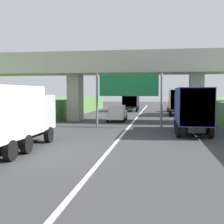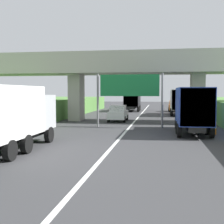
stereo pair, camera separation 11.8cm
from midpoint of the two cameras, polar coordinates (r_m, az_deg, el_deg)
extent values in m
cube|color=white|center=(25.39, 2.81, -3.23)|extent=(0.20, 94.48, 0.01)
cube|color=#ADA89E|center=(32.07, 4.12, 8.27)|extent=(40.00, 4.80, 1.10)
cube|color=#ADA89E|center=(29.98, 3.78, 10.70)|extent=(40.00, 0.36, 1.10)
cube|color=#ADA89E|center=(34.38, 4.44, 9.81)|extent=(40.00, 0.36, 1.10)
cube|color=#9F9A91|center=(33.14, -7.11, 2.78)|extent=(1.30, 2.20, 5.07)
cube|color=#9F9A91|center=(32.10, 15.67, 2.63)|extent=(1.30, 2.20, 5.07)
cylinder|color=slate|center=(26.74, -3.02, 2.24)|extent=(0.18, 0.18, 4.77)
cylinder|color=slate|center=(26.18, 9.30, 2.16)|extent=(0.18, 0.18, 4.77)
cube|color=#167238|center=(26.31, 3.09, 5.11)|extent=(5.20, 0.12, 1.90)
cube|color=white|center=(26.29, 3.08, 5.12)|extent=(4.89, 0.01, 1.67)
cube|color=black|center=(49.68, 3.66, 0.97)|extent=(1.10, 7.30, 0.36)
cube|color=black|center=(52.22, 3.92, 2.46)|extent=(2.10, 2.10, 2.10)
cube|color=#2D3842|center=(53.23, 4.01, 2.81)|extent=(1.89, 0.06, 0.90)
cube|color=black|center=(48.58, 3.55, 2.66)|extent=(2.30, 5.20, 2.60)
cube|color=black|center=(46.01, 3.26, 2.59)|extent=(2.21, 0.04, 2.50)
cylinder|color=black|center=(52.36, 2.85, 0.92)|extent=(0.30, 0.96, 0.96)
cylinder|color=black|center=(52.20, 4.97, 0.91)|extent=(0.30, 0.96, 0.96)
cylinder|color=black|center=(47.33, 2.10, 0.62)|extent=(0.30, 0.96, 0.96)
cylinder|color=black|center=(47.13, 4.68, 0.60)|extent=(0.30, 0.96, 0.96)
cylinder|color=black|center=(49.01, 2.33, 0.73)|extent=(0.30, 0.96, 0.96)
cylinder|color=black|center=(48.82, 4.82, 0.71)|extent=(0.30, 0.96, 0.96)
cube|color=black|center=(41.68, 12.35, 0.35)|extent=(1.10, 7.30, 0.36)
cube|color=red|center=(44.22, 12.16, 2.14)|extent=(2.10, 2.10, 2.10)
cube|color=#2D3842|center=(45.23, 12.09, 2.56)|extent=(1.89, 0.06, 0.90)
cube|color=silver|center=(40.57, 12.47, 2.35)|extent=(2.30, 5.20, 2.60)
cube|color=#A8A8A4|center=(38.00, 12.72, 2.25)|extent=(2.21, 0.04, 2.50)
cylinder|color=black|center=(44.23, 10.88, 0.33)|extent=(0.30, 0.96, 0.96)
cylinder|color=black|center=(44.35, 13.39, 0.30)|extent=(0.30, 0.96, 0.96)
cylinder|color=black|center=(39.16, 11.00, -0.12)|extent=(0.30, 0.96, 0.96)
cylinder|color=black|center=(39.31, 14.12, -0.15)|extent=(0.30, 0.96, 0.96)
cylinder|color=black|center=(40.85, 10.91, 0.05)|extent=(0.30, 0.96, 0.96)
cylinder|color=black|center=(40.99, 13.90, 0.01)|extent=(0.30, 0.96, 0.96)
cube|color=black|center=(23.63, 14.69, -2.28)|extent=(1.10, 7.30, 0.36)
cube|color=#233D9E|center=(26.11, 14.15, 1.01)|extent=(2.10, 2.10, 2.10)
cube|color=#2D3842|center=(27.12, 13.96, 1.74)|extent=(1.89, 0.06, 0.90)
cube|color=#233D9E|center=(22.48, 15.03, 1.19)|extent=(2.30, 5.20, 2.60)
cube|color=navy|center=(19.92, 15.83, 0.86)|extent=(2.21, 0.04, 2.50)
cylinder|color=black|center=(26.15, 11.98, -2.06)|extent=(0.30, 0.96, 0.96)
cylinder|color=black|center=(26.33, 16.20, -2.09)|extent=(0.30, 0.96, 0.96)
cylinder|color=black|center=(21.10, 12.48, -3.45)|extent=(0.30, 0.96, 0.96)
cylinder|color=black|center=(21.35, 18.23, -3.47)|extent=(0.30, 0.96, 0.96)
cylinder|color=black|center=(22.78, 12.20, -2.92)|extent=(0.30, 0.96, 0.96)
cylinder|color=black|center=(23.01, 17.54, -2.95)|extent=(0.30, 0.96, 0.96)
cube|color=black|center=(16.99, -18.38, -4.70)|extent=(1.10, 7.30, 0.36)
cube|color=#B2B5B7|center=(19.19, -14.91, 0.02)|extent=(2.10, 2.10, 2.10)
cube|color=#2D3842|center=(20.11, -13.76, 1.06)|extent=(1.89, 0.06, 0.90)
cube|color=silver|center=(15.91, -20.21, 0.06)|extent=(2.30, 5.20, 2.60)
cylinder|color=black|center=(19.74, -17.43, -4.04)|extent=(0.30, 0.96, 0.96)
cylinder|color=black|center=(18.97, -12.15, -4.26)|extent=(0.30, 0.96, 0.96)
cylinder|color=black|center=(14.36, -19.08, -6.98)|extent=(0.30, 0.96, 0.96)
cylinder|color=black|center=(15.85, -16.21, -5.92)|extent=(0.30, 0.96, 0.96)
cube|color=orange|center=(48.96, 11.48, 0.91)|extent=(1.76, 4.10, 0.76)
cube|color=orange|center=(48.78, 11.50, 1.72)|extent=(1.56, 1.90, 0.64)
cube|color=#2D3842|center=(47.87, 11.55, 1.68)|extent=(1.44, 0.06, 0.54)
cylinder|color=black|center=(50.22, 10.47, 0.56)|extent=(0.22, 0.64, 0.64)
cylinder|color=black|center=(50.30, 12.34, 0.54)|extent=(0.22, 0.64, 0.64)
cylinder|color=black|center=(47.68, 10.56, 0.39)|extent=(0.22, 0.64, 0.64)
cylinder|color=black|center=(47.76, 12.53, 0.37)|extent=(0.22, 0.64, 0.64)
cube|color=silver|center=(31.98, 0.89, -0.52)|extent=(1.76, 4.10, 0.76)
cube|color=silver|center=(31.79, 0.86, 0.72)|extent=(1.56, 1.90, 0.64)
cube|color=#2D3842|center=(30.88, 0.62, 0.63)|extent=(1.44, 0.06, 0.54)
cylinder|color=black|center=(33.38, -0.20, -0.99)|extent=(0.22, 0.64, 0.64)
cylinder|color=black|center=(33.17, 2.60, -1.03)|extent=(0.22, 0.64, 0.64)
cylinder|color=black|center=(30.89, -0.94, -1.38)|extent=(0.22, 0.64, 0.64)
cylinder|color=black|center=(30.65, 2.08, -1.42)|extent=(0.22, 0.64, 0.64)
cylinder|color=orange|center=(23.35, 18.37, -2.94)|extent=(0.56, 0.56, 0.90)
cylinder|color=white|center=(23.35, 18.38, -2.76)|extent=(0.57, 0.57, 0.12)
camera|label=1|loc=(0.06, -90.20, -0.01)|focal=47.89mm
camera|label=2|loc=(0.06, 89.80, 0.01)|focal=47.89mm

